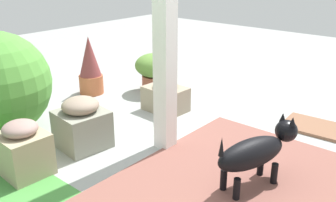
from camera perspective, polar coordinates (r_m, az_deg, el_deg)
The scene contains 8 objects.
ground_plane at distance 3.36m, azimuth 2.36°, elevation -7.24°, with size 12.00×12.00×0.00m, color #9A9E9A.
stone_planter_nearest at distance 4.12m, azimuth -0.38°, elevation 0.70°, with size 0.46×0.35×0.37m.
stone_planter_mid at distance 3.40m, azimuth -12.89°, elevation -3.41°, with size 0.44×0.44×0.47m.
stone_planter_far at distance 3.12m, azimuth -21.07°, elevation -6.88°, with size 0.38×0.35×0.44m.
terracotta_pot_spiky at distance 4.71m, azimuth -11.71°, elevation 5.09°, with size 0.29×0.29×0.71m.
terracotta_pot_broad at distance 4.70m, azimuth -2.06°, elevation 4.79°, with size 0.48×0.48×0.48m.
dog at distance 2.79m, azimuth 13.28°, elevation -7.35°, with size 0.37×0.73×0.50m.
doormat at distance 4.00m, azimuth 22.11°, elevation -3.86°, with size 0.71×0.42×0.03m, color brown.
Camera 1 is at (-1.82, 2.34, 1.58)m, focal length 40.28 mm.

